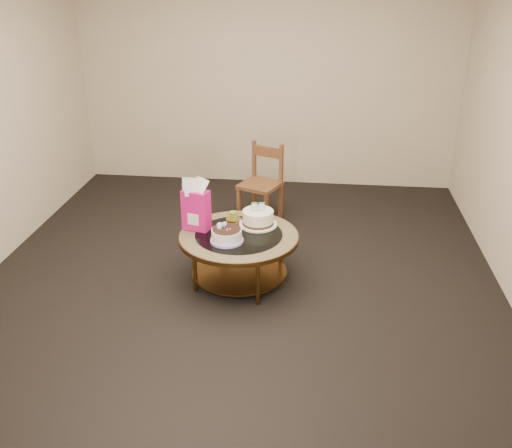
# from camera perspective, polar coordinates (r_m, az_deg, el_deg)

# --- Properties ---
(ground) EXTENTS (5.00, 5.00, 0.00)m
(ground) POSITION_cam_1_polar(r_m,az_deg,el_deg) (5.02, -1.66, -5.71)
(ground) COLOR black
(ground) RESTS_ON ground
(room_walls) EXTENTS (4.52, 5.02, 2.61)m
(room_walls) POSITION_cam_1_polar(r_m,az_deg,el_deg) (4.44, -1.91, 11.68)
(room_walls) COLOR beige
(room_walls) RESTS_ON ground
(coffee_table) EXTENTS (1.02, 1.02, 0.46)m
(coffee_table) POSITION_cam_1_polar(r_m,az_deg,el_deg) (4.84, -1.72, -1.86)
(coffee_table) COLOR brown
(coffee_table) RESTS_ON ground
(decorated_cake) EXTENTS (0.27, 0.27, 0.16)m
(decorated_cake) POSITION_cam_1_polar(r_m,az_deg,el_deg) (4.66, -2.97, -1.17)
(decorated_cake) COLOR #BB9EE0
(decorated_cake) RESTS_ON coffee_table
(cream_cake) EXTENTS (0.33, 0.33, 0.21)m
(cream_cake) POSITION_cam_1_polar(r_m,az_deg,el_deg) (4.93, 0.21, 0.59)
(cream_cake) COLOR white
(cream_cake) RESTS_ON coffee_table
(gift_bag) EXTENTS (0.25, 0.21, 0.45)m
(gift_bag) POSITION_cam_1_polar(r_m,az_deg,el_deg) (4.83, -6.02, 1.93)
(gift_bag) COLOR #E21571
(gift_bag) RESTS_ON coffee_table
(pillar_candle) EXTENTS (0.13, 0.13, 0.10)m
(pillar_candle) POSITION_cam_1_polar(r_m,az_deg,el_deg) (5.03, -2.27, 0.63)
(pillar_candle) COLOR tan
(pillar_candle) RESTS_ON coffee_table
(dining_chair) EXTENTS (0.50, 0.50, 0.82)m
(dining_chair) POSITION_cam_1_polar(r_m,az_deg,el_deg) (6.02, 0.57, 4.12)
(dining_chair) COLOR brown
(dining_chair) RESTS_ON ground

